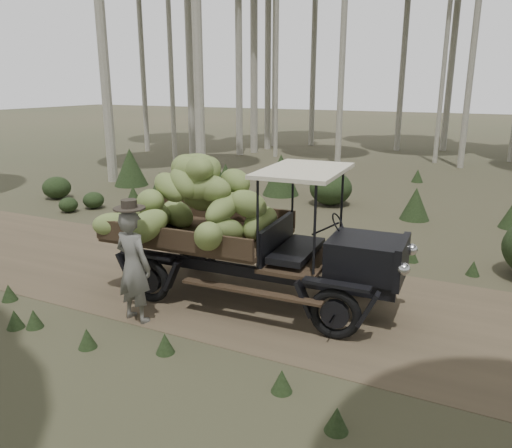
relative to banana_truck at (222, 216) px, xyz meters
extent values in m
plane|color=#473D2B|center=(0.77, 0.36, -1.47)|extent=(120.00, 120.00, 0.00)
cube|color=brown|center=(0.77, 0.36, -1.46)|extent=(70.00, 4.00, 0.01)
cube|color=black|center=(2.44, 0.19, -0.41)|extent=(1.10, 1.05, 0.58)
cube|color=black|center=(3.02, 0.22, -0.41)|extent=(0.15, 1.06, 0.65)
cube|color=black|center=(0.97, 0.12, -0.31)|extent=(0.15, 1.47, 0.58)
cube|color=#38281C|center=(-0.50, 0.05, -0.41)|extent=(3.03, 2.03, 0.08)
cube|color=#38281C|center=(-0.54, 1.00, -0.22)|extent=(2.94, 0.20, 0.34)
cube|color=#38281C|center=(-0.46, -0.89, -0.22)|extent=(2.94, 0.20, 0.34)
cube|color=#38281C|center=(-1.97, -0.01, -0.22)|extent=(0.15, 1.89, 0.34)
cube|color=beige|center=(1.42, 0.14, 0.87)|extent=(1.29, 1.84, 0.06)
cube|color=black|center=(0.58, 0.50, -0.81)|extent=(4.84, 0.33, 0.19)
cube|color=black|center=(0.62, -0.29, -0.81)|extent=(4.84, 0.33, 0.19)
torus|color=black|center=(2.19, 1.02, -1.07)|extent=(0.81, 0.18, 0.80)
torus|color=black|center=(2.27, -0.66, -1.07)|extent=(0.81, 0.18, 0.80)
torus|color=black|center=(-1.06, 0.87, -1.07)|extent=(0.81, 0.18, 0.80)
torus|color=black|center=(-0.99, -0.81, -1.07)|extent=(0.81, 0.18, 0.80)
sphere|color=beige|center=(3.08, 0.69, -0.36)|extent=(0.19, 0.19, 0.19)
sphere|color=beige|center=(3.12, -0.25, -0.36)|extent=(0.19, 0.19, 0.19)
ellipsoid|color=olive|center=(0.60, 0.29, -0.14)|extent=(0.64, 0.99, 0.75)
ellipsoid|color=olive|center=(-0.37, 0.41, 0.19)|extent=(0.87, 0.60, 0.45)
ellipsoid|color=olive|center=(-0.36, -0.14, 0.48)|extent=(0.96, 0.49, 0.58)
ellipsoid|color=olive|center=(-0.34, 0.03, 0.73)|extent=(0.52, 0.87, 0.68)
ellipsoid|color=olive|center=(-1.59, -0.34, -0.09)|extent=(0.75, 1.03, 0.56)
ellipsoid|color=olive|center=(0.46, 0.10, 0.24)|extent=(0.91, 0.82, 0.68)
ellipsoid|color=olive|center=(-0.89, -0.22, 0.46)|extent=(0.98, 0.73, 0.64)
ellipsoid|color=olive|center=(-0.63, -0.04, 0.75)|extent=(0.87, 0.65, 0.56)
ellipsoid|color=olive|center=(-1.16, 0.34, -0.18)|extent=(1.05, 0.89, 0.59)
ellipsoid|color=olive|center=(-0.62, 0.25, 0.22)|extent=(0.92, 0.71, 0.70)
ellipsoid|color=olive|center=(-0.11, -0.10, 0.48)|extent=(0.76, 0.52, 0.48)
ellipsoid|color=olive|center=(-0.51, 0.11, 0.83)|extent=(0.81, 0.46, 0.39)
ellipsoid|color=olive|center=(0.20, -0.17, -0.19)|extent=(0.72, 0.90, 0.62)
ellipsoid|color=olive|center=(-0.36, 0.42, 0.21)|extent=(0.90, 0.87, 0.59)
ellipsoid|color=olive|center=(0.04, 0.42, 0.51)|extent=(0.84, 0.75, 0.53)
ellipsoid|color=olive|center=(-0.37, -0.11, 0.78)|extent=(0.93, 0.87, 0.60)
ellipsoid|color=olive|center=(-1.44, 0.00, -0.18)|extent=(1.09, 0.99, 0.76)
ellipsoid|color=olive|center=(0.13, -0.16, 0.19)|extent=(0.65, 0.96, 0.67)
ellipsoid|color=olive|center=(-0.63, -0.15, 0.56)|extent=(1.00, 0.89, 0.73)
ellipsoid|color=olive|center=(-0.68, 0.10, 0.73)|extent=(0.98, 0.95, 0.76)
ellipsoid|color=olive|center=(-1.72, -0.80, -0.17)|extent=(0.83, 0.72, 0.43)
ellipsoid|color=olive|center=(-1.10, -0.52, 0.24)|extent=(0.85, 0.75, 0.58)
ellipsoid|color=olive|center=(-0.88, -0.96, -0.06)|extent=(0.99, 0.96, 0.80)
ellipsoid|color=olive|center=(0.28, -0.91, -0.08)|extent=(0.87, 0.95, 0.74)
imported|color=#615F59|center=(-0.76, -1.46, -0.56)|extent=(0.71, 0.52, 1.82)
cylinder|color=#2D271F|center=(-0.76, -1.46, 0.38)|extent=(0.54, 0.54, 0.02)
cylinder|color=#2D271F|center=(-0.76, -1.46, 0.44)|extent=(0.27, 0.27, 0.15)
cylinder|color=#B2AD9E|center=(-8.05, 20.32, 5.79)|extent=(0.35, 0.35, 14.51)
ellipsoid|color=#233319|center=(-0.40, 7.39, -0.93)|extent=(1.30, 1.30, 1.04)
cone|color=#233319|center=(-4.99, 8.94, -1.09)|extent=(0.67, 0.67, 0.75)
cone|color=#233319|center=(-6.18, 5.06, -1.21)|extent=(0.46, 0.46, 0.51)
ellipsoid|color=#233319|center=(-7.01, 3.15, -1.24)|extent=(0.54, 0.54, 0.43)
cone|color=#233319|center=(-7.95, 7.11, -0.78)|extent=(1.23, 1.23, 1.36)
cone|color=#233319|center=(1.45, 12.37, -1.22)|extent=(0.44, 0.44, 0.49)
cone|color=#233319|center=(-4.51, 6.82, -0.85)|extent=(1.11, 1.11, 1.24)
cone|color=#233319|center=(-4.37, 4.23, -0.92)|extent=(0.99, 0.99, 1.10)
cone|color=#233319|center=(-6.17, 6.47, -1.10)|extent=(0.65, 0.65, 0.72)
cone|color=#233319|center=(-4.93, 8.37, -1.14)|extent=(0.59, 0.59, 0.66)
ellipsoid|color=#233319|center=(-8.70, 4.31, -1.10)|extent=(0.89, 0.89, 0.71)
cone|color=#233319|center=(2.24, 6.78, -1.02)|extent=(0.81, 0.81, 0.90)
cone|color=#233319|center=(-2.35, 8.05, -0.78)|extent=(1.23, 1.23, 1.37)
ellipsoid|color=#233319|center=(-6.67, 3.83, -1.21)|extent=(0.62, 0.62, 0.50)
cone|color=#233319|center=(2.09, -2.22, -1.32)|extent=(0.27, 0.27, 0.30)
cone|color=#233319|center=(2.76, 3.25, -1.32)|extent=(0.27, 0.27, 0.30)
cone|color=#233319|center=(3.96, 2.98, -1.32)|extent=(0.27, 0.27, 0.30)
cone|color=#233319|center=(-3.23, -1.86, -1.32)|extent=(0.27, 0.27, 0.30)
cone|color=#233319|center=(-2.27, -2.51, -1.32)|extent=(0.27, 0.27, 0.30)
cone|color=#233319|center=(-2.79, 3.05, -1.32)|extent=(0.27, 0.27, 0.30)
cone|color=#233319|center=(-4.54, 3.24, -1.32)|extent=(0.27, 0.27, 0.30)
cone|color=#233319|center=(-3.14, 2.95, -1.32)|extent=(0.27, 0.27, 0.30)
cone|color=#233319|center=(2.92, -2.63, -1.32)|extent=(0.27, 0.27, 0.30)
cone|color=#233319|center=(-2.01, -2.37, -1.32)|extent=(0.27, 0.27, 0.30)
cone|color=#233319|center=(0.26, -2.10, -1.32)|extent=(0.27, 0.27, 0.30)
cone|color=#233319|center=(-0.83, -2.47, -1.32)|extent=(0.27, 0.27, 0.30)
camera|label=1|loc=(4.16, -7.16, 2.21)|focal=35.00mm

